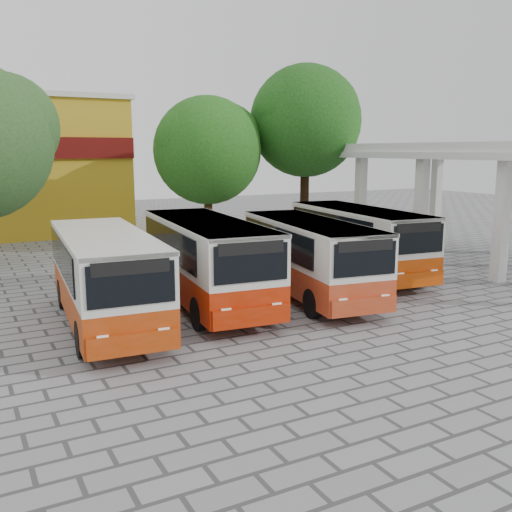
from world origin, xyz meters
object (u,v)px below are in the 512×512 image
bus_far_left (106,273)px  bus_centre_right (310,253)px  bus_far_right (358,237)px  bus_centre_left (207,256)px

bus_far_left → bus_centre_right: 7.05m
bus_far_right → bus_centre_left: bearing=-164.5°
bus_far_left → bus_centre_right: (7.05, -0.00, -0.03)m
bus_centre_left → bus_centre_right: 3.64m
bus_far_left → bus_centre_left: bus_centre_left is taller
bus_far_left → bus_far_right: size_ratio=0.99×
bus_far_left → bus_centre_right: bearing=4.3°
bus_centre_left → bus_centre_right: bus_centre_left is taller
bus_centre_left → bus_far_right: size_ratio=1.02×
bus_far_right → bus_far_left: bearing=-163.9°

